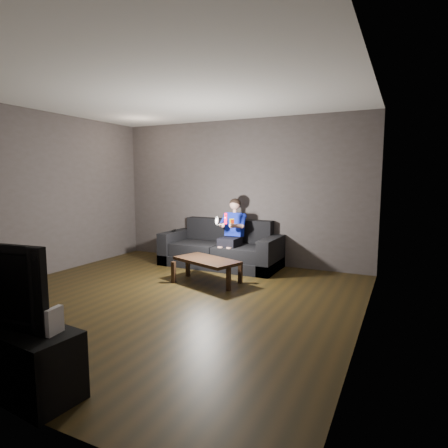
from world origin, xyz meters
The scene contains 14 objects.
floor centered at (0.00, 0.00, 0.00)m, with size 5.00×5.00×0.00m, color black.
back_wall centered at (0.00, 2.50, 1.35)m, with size 5.00×0.04×2.70m, color #403A38.
left_wall centered at (-2.50, 0.00, 1.35)m, with size 0.04×5.00×2.70m, color #403A38.
right_wall centered at (2.50, 0.00, 1.35)m, with size 0.04×5.00×2.70m, color #403A38.
ceiling centered at (0.00, 0.00, 2.70)m, with size 5.00×5.00×0.02m, color beige.
sofa centered at (-0.15, 2.05, 0.27)m, with size 2.17×0.94×0.84m.
child centered at (0.10, 1.99, 0.73)m, with size 0.48×0.59×1.17m.
wii_remote_red centered at (0.19, 1.54, 0.94)m, with size 0.06×0.08×0.19m.
nunchuk_white centered at (0.02, 1.55, 0.90)m, with size 0.07×0.10×0.15m.
wii_remote_black centered at (-1.13, 1.97, 0.61)m, with size 0.09×0.17×0.03m.
coffee_table centered at (0.16, 0.92, 0.33)m, with size 1.15×0.84×0.38m.
media_console centered at (0.10, -2.27, 0.26)m, with size 1.44×0.41×0.51m, color black.
tv centered at (0.10, -2.27, 0.83)m, with size 1.10×0.14×0.63m, color black.
wii_console centered at (0.67, -2.27, 0.61)m, with size 0.05×0.15×0.19m, color white.
Camera 1 is at (2.87, -4.03, 1.62)m, focal length 30.00 mm.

